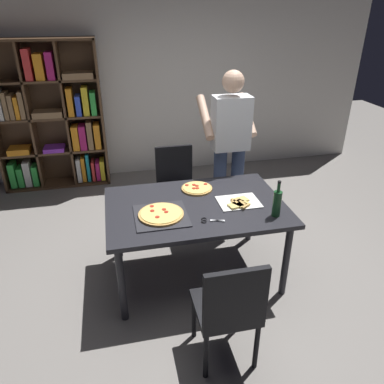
% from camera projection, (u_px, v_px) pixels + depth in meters
% --- Properties ---
extents(ground_plane, '(12.00, 12.00, 0.00)m').
position_uv_depth(ground_plane, '(195.00, 273.00, 3.55)').
color(ground_plane, gray).
extents(back_wall, '(6.40, 0.10, 2.80)m').
position_uv_depth(back_wall, '(154.00, 77.00, 5.17)').
color(back_wall, silver).
rests_on(back_wall, ground_plane).
extents(dining_table, '(1.55, 1.03, 0.75)m').
position_uv_depth(dining_table, '(196.00, 212.00, 3.24)').
color(dining_table, '#232328').
rests_on(dining_table, ground_plane).
extents(chair_near_camera, '(0.42, 0.42, 0.90)m').
position_uv_depth(chair_near_camera, '(229.00, 307.00, 2.45)').
color(chair_near_camera, black).
rests_on(chair_near_camera, ground_plane).
extents(chair_far_side, '(0.42, 0.42, 0.90)m').
position_uv_depth(chair_far_side, '(176.00, 181.00, 4.18)').
color(chair_far_side, black).
rests_on(chair_far_side, ground_plane).
extents(bookshelf, '(1.40, 0.35, 1.95)m').
position_uv_depth(bookshelf, '(52.00, 120.00, 4.92)').
color(bookshelf, '#513823').
rests_on(bookshelf, ground_plane).
extents(person_serving_pizza, '(0.55, 0.54, 1.75)m').
position_uv_depth(person_serving_pizza, '(230.00, 144.00, 3.88)').
color(person_serving_pizza, '#38476B').
rests_on(person_serving_pizza, ground_plane).
extents(pepperoni_pizza_on_tray, '(0.44, 0.44, 0.04)m').
position_uv_depth(pepperoni_pizza_on_tray, '(161.00, 215.00, 3.03)').
color(pepperoni_pizza_on_tray, '#2D2D33').
rests_on(pepperoni_pizza_on_tray, dining_table).
extents(pizza_slices_on_towel, '(0.36, 0.29, 0.03)m').
position_uv_depth(pizza_slices_on_towel, '(239.00, 203.00, 3.22)').
color(pizza_slices_on_towel, white).
rests_on(pizza_slices_on_towel, dining_table).
extents(wine_bottle, '(0.07, 0.07, 0.32)m').
position_uv_depth(wine_bottle, '(277.00, 203.00, 2.99)').
color(wine_bottle, '#194723').
rests_on(wine_bottle, dining_table).
extents(kitchen_scissors, '(0.20, 0.11, 0.01)m').
position_uv_depth(kitchen_scissors, '(209.00, 220.00, 2.97)').
color(kitchen_scissors, silver).
rests_on(kitchen_scissors, dining_table).
extents(second_pizza_plain, '(0.29, 0.29, 0.03)m').
position_uv_depth(second_pizza_plain, '(197.00, 188.00, 3.47)').
color(second_pizza_plain, tan).
rests_on(second_pizza_plain, dining_table).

